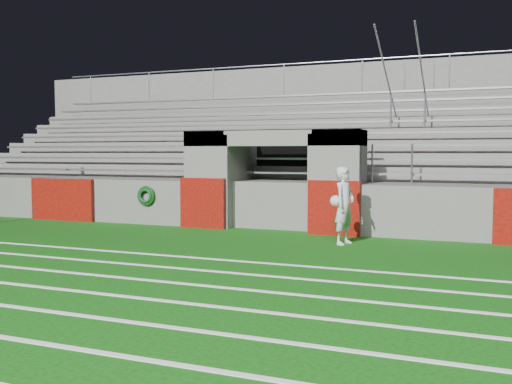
% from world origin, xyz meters
% --- Properties ---
extents(ground, '(90.00, 90.00, 0.00)m').
position_xyz_m(ground, '(0.00, 0.00, 0.00)').
color(ground, '#0E490C').
rests_on(ground, ground).
extents(field_markings, '(28.00, 8.09, 0.01)m').
position_xyz_m(field_markings, '(0.00, -5.00, 0.01)').
color(field_markings, white).
rests_on(field_markings, ground).
extents(stadium_structure, '(26.00, 8.48, 5.42)m').
position_xyz_m(stadium_structure, '(0.00, 7.97, 1.49)').
color(stadium_structure, '#585553').
rests_on(stadium_structure, ground).
extents(goalkeeper_with_ball, '(0.57, 0.71, 1.72)m').
position_xyz_m(goalkeeper_with_ball, '(2.34, 1.69, 0.87)').
color(goalkeeper_with_ball, silver).
rests_on(goalkeeper_with_ball, ground).
extents(hose_coil, '(0.56, 0.14, 0.56)m').
position_xyz_m(hose_coil, '(-3.58, 2.94, 0.82)').
color(hose_coil, '#0B390B').
rests_on(hose_coil, ground).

